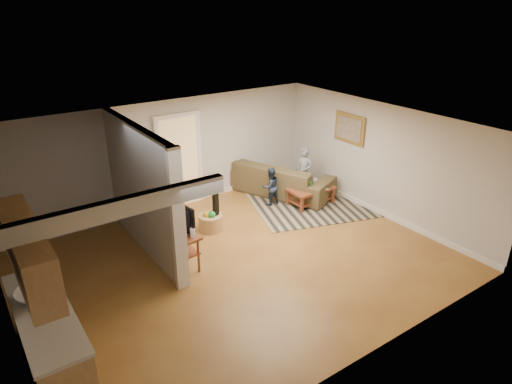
% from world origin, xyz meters
% --- Properties ---
extents(ground, '(7.50, 7.50, 0.00)m').
position_xyz_m(ground, '(0.00, 0.00, 0.00)').
color(ground, brown).
rests_on(ground, ground).
extents(room_shell, '(7.54, 6.02, 2.52)m').
position_xyz_m(room_shell, '(-1.07, 0.43, 1.46)').
color(room_shell, '#BAB7B3').
rests_on(room_shell, ground).
extents(area_rug, '(3.51, 3.00, 0.01)m').
position_xyz_m(area_rug, '(2.93, 1.11, 0.01)').
color(area_rug, black).
rests_on(area_rug, ground).
extents(sofa, '(2.04, 2.89, 0.79)m').
position_xyz_m(sofa, '(2.60, 2.20, 0.00)').
color(sofa, '#4C3B26').
rests_on(sofa, ground).
extents(coffee_table, '(1.08, 0.64, 0.64)m').
position_xyz_m(coffee_table, '(2.82, 1.21, 0.33)').
color(coffee_table, brown).
rests_on(coffee_table, ground).
extents(tv_console, '(0.55, 1.16, 0.96)m').
position_xyz_m(tv_console, '(-0.94, 0.61, 0.64)').
color(tv_console, brown).
rests_on(tv_console, ground).
extents(speaker_left, '(0.10, 0.10, 0.90)m').
position_xyz_m(speaker_left, '(-1.00, 0.74, 0.45)').
color(speaker_left, black).
rests_on(speaker_left, ground).
extents(speaker_right, '(0.11, 0.11, 0.98)m').
position_xyz_m(speaker_right, '(0.34, 1.40, 0.49)').
color(speaker_right, black).
rests_on(speaker_right, ground).
extents(toy_basket, '(0.51, 0.51, 0.45)m').
position_xyz_m(toy_basket, '(0.22, 1.44, 0.19)').
color(toy_basket, '#9D7644').
rests_on(toy_basket, ground).
extents(child, '(0.41, 0.52, 1.23)m').
position_xyz_m(child, '(3.00, 1.71, 0.00)').
color(child, gray).
rests_on(child, ground).
extents(toddler, '(0.46, 0.36, 0.92)m').
position_xyz_m(toddler, '(2.00, 1.73, 0.00)').
color(toddler, '#202B43').
rests_on(toddler, ground).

